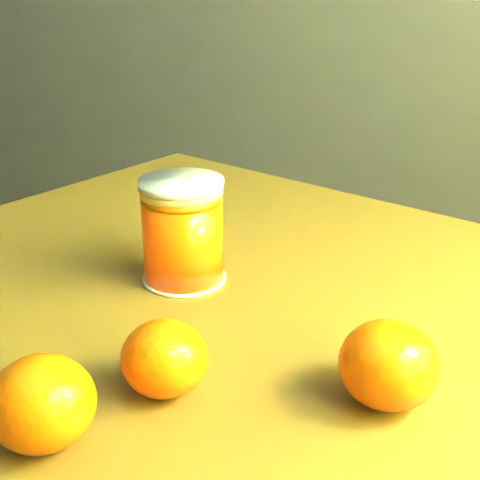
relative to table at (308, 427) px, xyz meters
The scene contains 6 objects.
kitchen_counter 1.81m from the table, 125.11° to the left, with size 3.15×0.60×0.90m, color #49494E.
table is the anchor object (origin of this frame).
juice_glass 0.20m from the table, 167.39° to the left, with size 0.08×0.08×0.10m.
orange_front 0.18m from the table, 115.58° to the right, with size 0.06×0.06×0.05m, color #E35704.
orange_back 0.15m from the table, 34.39° to the right, with size 0.07×0.07×0.06m, color #E35704.
orange_extra 0.25m from the table, 114.06° to the right, with size 0.07×0.07×0.06m, color #E35704.
Camera 1 is at (1.22, -0.45, 0.98)m, focal length 50.00 mm.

